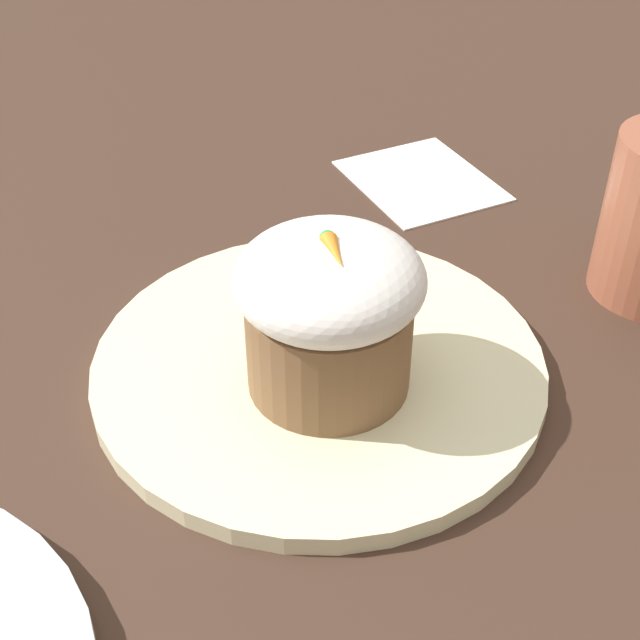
# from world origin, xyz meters

# --- Properties ---
(ground_plane) EXTENTS (4.00, 4.00, 0.00)m
(ground_plane) POSITION_xyz_m (0.00, 0.00, 0.00)
(ground_plane) COLOR #3D281E
(dessert_plate) EXTENTS (0.23, 0.23, 0.01)m
(dessert_plate) POSITION_xyz_m (0.00, 0.00, 0.01)
(dessert_plate) COLOR beige
(dessert_plate) RESTS_ON ground_plane
(carrot_cake) EXTENTS (0.09, 0.09, 0.08)m
(carrot_cake) POSITION_xyz_m (0.02, -0.00, 0.05)
(carrot_cake) COLOR brown
(carrot_cake) RESTS_ON dessert_plate
(spoon) EXTENTS (0.14, 0.06, 0.01)m
(spoon) POSITION_xyz_m (0.00, 0.01, 0.01)
(spoon) COLOR #B7B7BC
(spoon) RESTS_ON dessert_plate
(paper_napkin) EXTENTS (0.12, 0.10, 0.00)m
(paper_napkin) POSITION_xyz_m (-0.17, 0.12, 0.00)
(paper_napkin) COLOR white
(paper_napkin) RESTS_ON ground_plane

